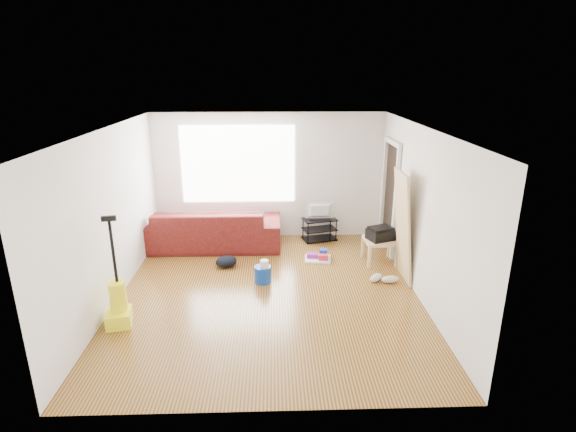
{
  "coord_description": "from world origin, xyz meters",
  "views": [
    {
      "loc": [
        0.09,
        -6.18,
        3.28
      ],
      "look_at": [
        0.31,
        0.6,
        1.05
      ],
      "focal_mm": 28.0,
      "sensor_mm": 36.0,
      "label": 1
    }
  ],
  "objects_px": {
    "bucket": "(263,282)",
    "vacuum": "(118,305)",
    "backpack": "(226,267)",
    "side_table": "(380,243)",
    "sofa": "(212,246)",
    "tv_stand": "(319,229)",
    "cleaning_tray": "(318,257)"
  },
  "relations": [
    {
      "from": "bucket",
      "to": "cleaning_tray",
      "type": "relative_size",
      "value": 0.54
    },
    {
      "from": "sofa",
      "to": "vacuum",
      "type": "height_order",
      "value": "vacuum"
    },
    {
      "from": "bucket",
      "to": "vacuum",
      "type": "distance_m",
      "value": 2.25
    },
    {
      "from": "backpack",
      "to": "vacuum",
      "type": "relative_size",
      "value": 0.24
    },
    {
      "from": "sofa",
      "to": "vacuum",
      "type": "relative_size",
      "value": 1.76
    },
    {
      "from": "bucket",
      "to": "backpack",
      "type": "distance_m",
      "value": 0.88
    },
    {
      "from": "side_table",
      "to": "vacuum",
      "type": "bearing_deg",
      "value": -154.36
    },
    {
      "from": "tv_stand",
      "to": "bucket",
      "type": "bearing_deg",
      "value": -135.38
    },
    {
      "from": "sofa",
      "to": "cleaning_tray",
      "type": "height_order",
      "value": "sofa"
    },
    {
      "from": "cleaning_tray",
      "to": "vacuum",
      "type": "bearing_deg",
      "value": -144.76
    },
    {
      "from": "tv_stand",
      "to": "backpack",
      "type": "distance_m",
      "value": 2.15
    },
    {
      "from": "tv_stand",
      "to": "vacuum",
      "type": "height_order",
      "value": "vacuum"
    },
    {
      "from": "sofa",
      "to": "backpack",
      "type": "bearing_deg",
      "value": 111.46
    },
    {
      "from": "sofa",
      "to": "bucket",
      "type": "relative_size",
      "value": 9.87
    },
    {
      "from": "tv_stand",
      "to": "side_table",
      "type": "relative_size",
      "value": 1.31
    },
    {
      "from": "bucket",
      "to": "backpack",
      "type": "relative_size",
      "value": 0.73
    },
    {
      "from": "backpack",
      "to": "vacuum",
      "type": "distance_m",
      "value": 2.2
    },
    {
      "from": "sofa",
      "to": "bucket",
      "type": "xyz_separation_m",
      "value": [
        1.02,
        -1.56,
        0.0
      ]
    },
    {
      "from": "sofa",
      "to": "bucket",
      "type": "height_order",
      "value": "sofa"
    },
    {
      "from": "sofa",
      "to": "tv_stand",
      "type": "bearing_deg",
      "value": -172.75
    },
    {
      "from": "bucket",
      "to": "backpack",
      "type": "bearing_deg",
      "value": 137.2
    },
    {
      "from": "bucket",
      "to": "cleaning_tray",
      "type": "xyz_separation_m",
      "value": [
        0.99,
        0.86,
        0.05
      ]
    },
    {
      "from": "side_table",
      "to": "bucket",
      "type": "bearing_deg",
      "value": -160.82
    },
    {
      "from": "bucket",
      "to": "sofa",
      "type": "bearing_deg",
      "value": 123.27
    },
    {
      "from": "bucket",
      "to": "vacuum",
      "type": "relative_size",
      "value": 0.18
    },
    {
      "from": "tv_stand",
      "to": "backpack",
      "type": "bearing_deg",
      "value": -159.16
    },
    {
      "from": "backpack",
      "to": "side_table",
      "type": "bearing_deg",
      "value": -16.36
    },
    {
      "from": "sofa",
      "to": "backpack",
      "type": "height_order",
      "value": "sofa"
    },
    {
      "from": "side_table",
      "to": "backpack",
      "type": "xyz_separation_m",
      "value": [
        -2.7,
        -0.12,
        -0.36
      ]
    },
    {
      "from": "bucket",
      "to": "vacuum",
      "type": "bearing_deg",
      "value": -148.1
    },
    {
      "from": "tv_stand",
      "to": "backpack",
      "type": "height_order",
      "value": "tv_stand"
    },
    {
      "from": "tv_stand",
      "to": "bucket",
      "type": "distance_m",
      "value": 2.15
    }
  ]
}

